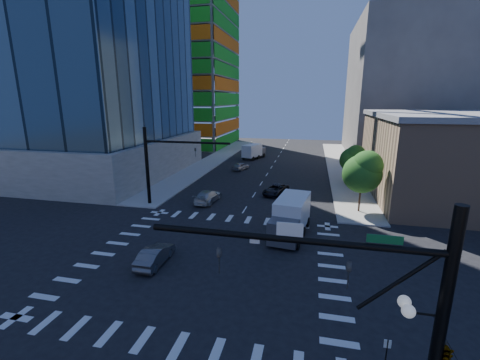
# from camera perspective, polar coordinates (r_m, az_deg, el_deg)

# --- Properties ---
(ground) EXTENTS (160.00, 160.00, 0.00)m
(ground) POSITION_cam_1_polar(r_m,az_deg,el_deg) (25.87, -4.85, -13.97)
(ground) COLOR black
(ground) RESTS_ON ground
(road_markings) EXTENTS (20.00, 20.00, 0.01)m
(road_markings) POSITION_cam_1_polar(r_m,az_deg,el_deg) (25.87, -4.85, -13.96)
(road_markings) COLOR silver
(road_markings) RESTS_ON ground
(sidewalk_ne) EXTENTS (5.00, 60.00, 0.15)m
(sidewalk_ne) POSITION_cam_1_polar(r_m,az_deg,el_deg) (63.11, 17.43, 2.45)
(sidewalk_ne) COLOR #9C9A94
(sidewalk_ne) RESTS_ON ground
(sidewalk_nw) EXTENTS (5.00, 60.00, 0.15)m
(sidewalk_nw) POSITION_cam_1_polar(r_m,az_deg,el_deg) (65.85, -4.80, 3.53)
(sidewalk_nw) COLOR #9C9A94
(sidewalk_nw) RESTS_ON ground
(construction_building) EXTENTS (25.16, 34.50, 70.60)m
(construction_building) POSITION_cam_1_polar(r_m,az_deg,el_deg) (91.31, -10.33, 21.78)
(construction_building) COLOR slate
(construction_building) RESTS_ON ground
(commercial_building) EXTENTS (20.50, 22.50, 10.60)m
(commercial_building) POSITION_cam_1_polar(r_m,az_deg,el_deg) (47.73, 34.68, 3.38)
(commercial_building) COLOR tan
(commercial_building) RESTS_ON ground
(bg_building_ne) EXTENTS (24.00, 30.00, 28.00)m
(bg_building_ne) POSITION_cam_1_polar(r_m,az_deg,el_deg) (79.27, 28.18, 13.87)
(bg_building_ne) COLOR #625B58
(bg_building_ne) RESTS_ON ground
(signal_mast_se) EXTENTS (10.51, 2.48, 9.00)m
(signal_mast_se) POSITION_cam_1_polar(r_m,az_deg,el_deg) (12.95, 28.09, -21.30)
(signal_mast_se) COLOR black
(signal_mast_se) RESTS_ON sidewalk_se
(signal_mast_nw) EXTENTS (10.20, 0.40, 9.00)m
(signal_mast_nw) POSITION_cam_1_polar(r_m,az_deg,el_deg) (37.93, -14.28, 3.58)
(signal_mast_nw) COLOR black
(signal_mast_nw) RESTS_ON sidewalk_nw
(tree_south) EXTENTS (4.16, 4.16, 6.82)m
(tree_south) POSITION_cam_1_polar(r_m,az_deg,el_deg) (36.80, 21.13, 1.46)
(tree_south) COLOR #382316
(tree_south) RESTS_ON sidewalk_ne
(tree_north) EXTENTS (3.54, 3.52, 5.78)m
(tree_north) POSITION_cam_1_polar(r_m,az_deg,el_deg) (48.66, 19.49, 3.66)
(tree_north) COLOR #382316
(tree_north) RESTS_ON sidewalk_ne
(no_parking_sign) EXTENTS (0.30, 0.06, 2.20)m
(no_parking_sign) POSITION_cam_1_polar(r_m,az_deg,el_deg) (17.06, 24.52, -26.57)
(no_parking_sign) COLOR black
(no_parking_sign) RESTS_ON ground
(car_nb_far) EXTENTS (3.52, 5.15, 1.31)m
(car_nb_far) POSITION_cam_1_polar(r_m,az_deg,el_deg) (42.33, 6.37, -1.72)
(car_nb_far) COLOR black
(car_nb_far) RESTS_ON ground
(car_sb_near) EXTENTS (2.42, 5.22, 1.48)m
(car_sb_near) POSITION_cam_1_polar(r_m,az_deg,el_deg) (39.20, -5.75, -2.87)
(car_sb_near) COLOR silver
(car_sb_near) RESTS_ON ground
(car_sb_mid) EXTENTS (2.76, 4.27, 1.35)m
(car_sb_mid) POSITION_cam_1_polar(r_m,az_deg,el_deg) (56.64, 0.12, 2.45)
(car_sb_mid) COLOR #9899A0
(car_sb_mid) RESTS_ON ground
(car_sb_cross) EXTENTS (1.50, 4.24, 1.39)m
(car_sb_cross) POSITION_cam_1_polar(r_m,az_deg,el_deg) (25.76, -14.87, -12.81)
(car_sb_cross) COLOR #4F5054
(car_sb_cross) RESTS_ON ground
(box_truck_near) EXTENTS (3.62, 6.79, 3.40)m
(box_truck_near) POSITION_cam_1_polar(r_m,az_deg,el_deg) (29.64, 8.82, -7.11)
(box_truck_near) COLOR black
(box_truck_near) RESTS_ON ground
(box_truck_far) EXTENTS (4.26, 6.31, 3.05)m
(box_truck_far) POSITION_cam_1_polar(r_m,az_deg,el_deg) (67.88, 2.56, 4.97)
(box_truck_far) COLOR black
(box_truck_far) RESTS_ON ground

